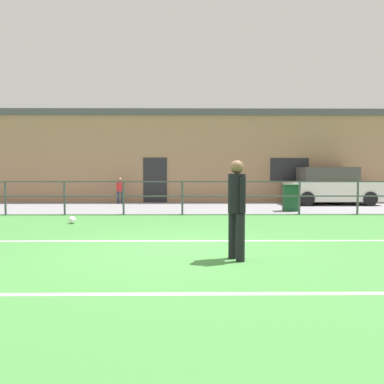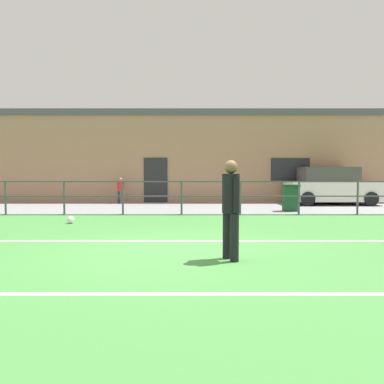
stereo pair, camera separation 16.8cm
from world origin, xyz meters
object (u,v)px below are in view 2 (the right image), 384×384
(soccer_ball_spare, at_px, (72,220))
(trash_bin_0, at_px, (292,198))
(spectator_child, at_px, (122,189))
(player_goalkeeper, at_px, (232,204))
(parked_car_red, at_px, (332,187))

(soccer_ball_spare, height_order, trash_bin_0, trash_bin_0)
(soccer_ball_spare, bearing_deg, spectator_child, 87.97)
(player_goalkeeper, relative_size, spectator_child, 1.43)
(player_goalkeeper, distance_m, soccer_ball_spare, 6.20)
(soccer_ball_spare, xyz_separation_m, spectator_child, (0.23, 6.58, 0.58))
(player_goalkeeper, bearing_deg, parked_car_red, 127.79)
(spectator_child, bearing_deg, trash_bin_0, 144.29)
(soccer_ball_spare, distance_m, parked_car_red, 11.37)
(player_goalkeeper, relative_size, parked_car_red, 0.43)
(player_goalkeeper, distance_m, spectator_child, 11.81)
(player_goalkeeper, height_order, trash_bin_0, player_goalkeeper)
(spectator_child, relative_size, trash_bin_0, 1.20)
(parked_car_red, height_order, trash_bin_0, parked_car_red)
(soccer_ball_spare, bearing_deg, trash_bin_0, 24.57)
(soccer_ball_spare, distance_m, spectator_child, 6.61)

